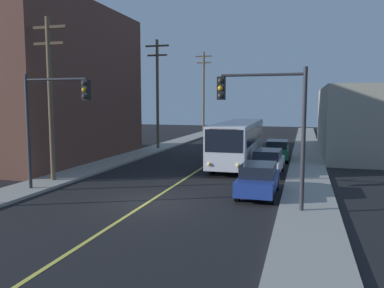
% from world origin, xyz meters
% --- Properties ---
extents(ground_plane, '(120.00, 120.00, 0.00)m').
position_xyz_m(ground_plane, '(0.00, 0.00, 0.00)').
color(ground_plane, black).
extents(sidewalk_left, '(2.50, 90.00, 0.15)m').
position_xyz_m(sidewalk_left, '(-7.25, 10.00, 0.07)').
color(sidewalk_left, gray).
rests_on(sidewalk_left, ground).
extents(sidewalk_right, '(2.50, 90.00, 0.15)m').
position_xyz_m(sidewalk_right, '(7.25, 10.00, 0.07)').
color(sidewalk_right, gray).
rests_on(sidewalk_right, ground).
extents(lane_stripe_center, '(0.16, 60.00, 0.01)m').
position_xyz_m(lane_stripe_center, '(0.00, 15.00, 0.01)').
color(lane_stripe_center, '#D8CC4C').
rests_on(lane_stripe_center, ground).
extents(building_left_brick, '(10.00, 16.35, 12.32)m').
position_xyz_m(building_left_brick, '(-13.49, 10.71, 6.16)').
color(building_left_brick, brown).
rests_on(building_left_brick, ground).
extents(city_bus, '(2.74, 12.19, 3.20)m').
position_xyz_m(city_bus, '(2.20, 12.46, 1.82)').
color(city_bus, silver).
rests_on(city_bus, ground).
extents(parked_car_blue, '(1.85, 4.41, 1.62)m').
position_xyz_m(parked_car_blue, '(4.81, 2.91, 0.84)').
color(parked_car_blue, navy).
rests_on(parked_car_blue, ground).
extents(parked_car_white, '(1.96, 4.46, 1.62)m').
position_xyz_m(parked_car_white, '(4.74, 8.91, 0.84)').
color(parked_car_white, silver).
rests_on(parked_car_white, ground).
extents(parked_car_green, '(1.97, 4.47, 1.62)m').
position_xyz_m(parked_car_green, '(4.89, 15.47, 0.84)').
color(parked_car_green, '#196038').
rests_on(parked_car_green, ground).
extents(utility_pole_near, '(2.40, 0.28, 9.36)m').
position_xyz_m(utility_pole_near, '(-7.15, 2.81, 5.32)').
color(utility_pole_near, brown).
rests_on(utility_pole_near, sidewalk_left).
extents(utility_pole_mid, '(2.40, 0.28, 10.61)m').
position_xyz_m(utility_pole_mid, '(-7.06, 19.59, 5.97)').
color(utility_pole_mid, brown).
rests_on(utility_pole_mid, sidewalk_left).
extents(utility_pole_far, '(2.40, 0.28, 11.64)m').
position_xyz_m(utility_pole_far, '(-7.07, 37.86, 6.50)').
color(utility_pole_far, brown).
rests_on(utility_pole_far, sidewalk_left).
extents(traffic_signal_left_corner, '(3.75, 0.48, 6.00)m').
position_xyz_m(traffic_signal_left_corner, '(-5.41, 0.55, 4.30)').
color(traffic_signal_left_corner, '#2D2D33').
rests_on(traffic_signal_left_corner, sidewalk_left).
extents(traffic_signal_right_corner, '(3.75, 0.48, 6.00)m').
position_xyz_m(traffic_signal_right_corner, '(5.41, 0.14, 4.30)').
color(traffic_signal_right_corner, '#2D2D33').
rests_on(traffic_signal_right_corner, sidewalk_right).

